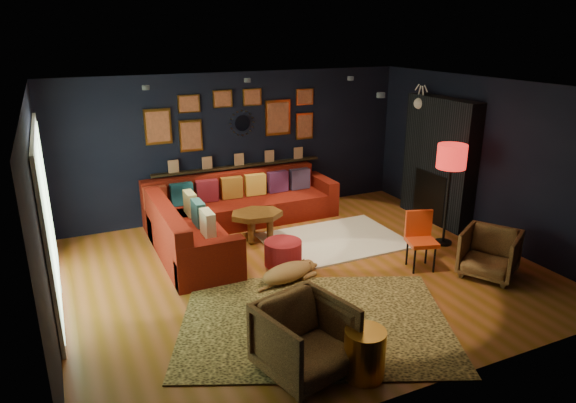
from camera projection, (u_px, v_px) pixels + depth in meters
name	position (u px, v px, depth m)	size (l,w,h in m)	color
floor	(304.00, 271.00, 7.38)	(6.50, 6.50, 0.00)	brown
room_walls	(305.00, 164.00, 6.87)	(6.50, 6.50, 6.50)	black
sectional	(223.00, 217.00, 8.59)	(3.41, 2.69, 0.86)	maroon
ledge	(239.00, 166.00, 9.39)	(3.20, 0.12, 0.04)	black
gallery_wall	(236.00, 118.00, 9.13)	(3.15, 0.04, 1.02)	gold
sunburst_mirror	(242.00, 123.00, 9.21)	(0.47, 0.16, 0.47)	silver
fireplace	(438.00, 165.00, 9.05)	(0.31, 1.60, 2.20)	black
deer_head	(427.00, 103.00, 9.17)	(0.50, 0.28, 0.45)	white
sliding_door	(47.00, 219.00, 6.26)	(0.06, 2.80, 2.20)	white
ceiling_spots	(280.00, 85.00, 7.25)	(3.30, 2.50, 0.06)	black
shag_rug	(334.00, 240.00, 8.41)	(2.18, 1.59, 0.03)	silver
leopard_rug	(315.00, 321.00, 6.09)	(3.14, 2.24, 0.02)	tan
coffee_table	(257.00, 217.00, 8.39)	(0.95, 0.75, 0.44)	brown
pouf	(283.00, 253.00, 7.48)	(0.55, 0.55, 0.36)	maroon
armchair_left	(305.00, 336.00, 5.08)	(0.82, 0.77, 0.85)	#A16634
armchair_right	(490.00, 251.00, 7.14)	(0.72, 0.67, 0.74)	#A16634
gold_stool	(365.00, 354.00, 5.08)	(0.41, 0.41, 0.52)	gold
orange_chair	(420.00, 235.00, 7.37)	(0.49, 0.49, 0.84)	black
floor_lamp	(451.00, 161.00, 7.89)	(0.45, 0.45, 1.64)	black
dog	(287.00, 269.00, 7.01)	(1.09, 0.53, 0.34)	#A26B3D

